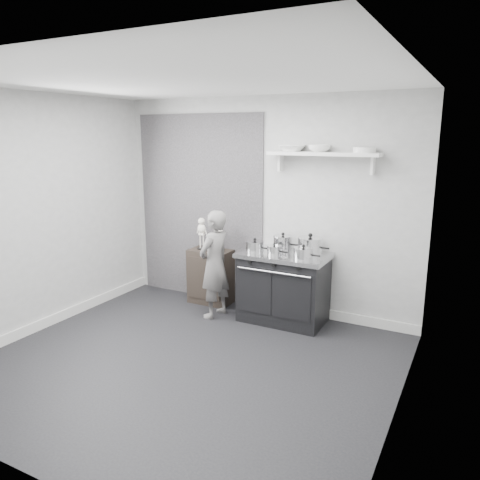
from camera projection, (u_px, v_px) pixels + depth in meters
The scene contains 16 objects.
ground at pixel (186, 363), 4.68m from camera, with size 4.00×4.00×0.00m, color black.
room_shell at pixel (183, 198), 4.48m from camera, with size 4.02×3.62×2.71m.
wall_shelf at pixel (323, 155), 5.32m from camera, with size 1.30×0.26×0.24m.
stove at pixel (284, 287), 5.66m from camera, with size 1.06×0.66×0.85m.
side_cabinet at pixel (211, 276), 6.30m from camera, with size 0.56×0.33×0.73m, color black.
child at pixel (215, 264), 5.75m from camera, with size 0.49×0.32×1.35m, color slate.
pot_front_left at pixel (255, 246), 5.62m from camera, with size 0.31×0.22×0.17m.
pot_back_left at pixel (283, 243), 5.70m from camera, with size 0.32×0.23×0.22m.
pot_back_right at pixel (310, 246), 5.50m from camera, with size 0.38×0.29×0.26m.
pot_front_right at pixel (303, 253), 5.29m from camera, with size 0.31×0.22×0.17m.
pot_front_center at pixel (274, 250), 5.48m from camera, with size 0.26×0.17×0.14m.
skeleton_full at pixel (202, 231), 6.22m from camera, with size 0.14×0.09×0.49m, color silver, non-canonical shape.
skeleton_torso at pixel (220, 235), 6.10m from camera, with size 0.12×0.08×0.43m, color silver, non-canonical shape.
bowl_large at pixel (292, 148), 5.47m from camera, with size 0.30×0.30×0.07m, color white.
bowl_small at pixel (319, 148), 5.32m from camera, with size 0.26×0.26×0.08m, color white.
plate_stack at pixel (365, 150), 5.09m from camera, with size 0.25×0.25×0.06m, color white.
Camera 1 is at (2.47, -3.55, 2.25)m, focal length 35.00 mm.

